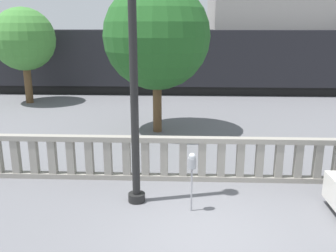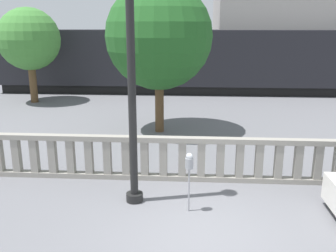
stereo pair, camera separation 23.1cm
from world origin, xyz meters
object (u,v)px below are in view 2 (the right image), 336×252
at_px(lamppost, 131,50).
at_px(tree_left, 29,39).
at_px(train_near, 199,60).
at_px(parking_meter, 189,165).
at_px(tree_right, 159,36).

xyz_separation_m(lamppost, tree_left, (-7.19, 11.28, -0.25)).
height_order(train_near, tree_left, tree_left).
relative_size(parking_meter, tree_left, 0.28).
height_order(parking_meter, tree_right, tree_right).
bearing_deg(tree_right, tree_left, 144.19).
bearing_deg(tree_right, train_near, 79.68).
distance_m(lamppost, parking_meter, 2.80).
height_order(parking_meter, train_near, train_near).
bearing_deg(parking_meter, lamppost, 162.29).
relative_size(lamppost, train_near, 0.27).
relative_size(lamppost, tree_right, 1.17).
bearing_deg(train_near, tree_left, -157.65).
bearing_deg(lamppost, tree_right, 89.36).
bearing_deg(train_near, parking_meter, -91.46).
xyz_separation_m(train_near, tree_left, (-8.87, -3.65, 1.35)).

